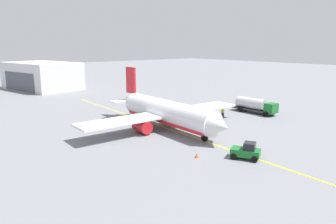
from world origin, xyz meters
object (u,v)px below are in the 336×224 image
object	(u,v)px
airplane	(166,113)
pushback_tug	(246,151)
refueling_worker	(223,113)
safety_cone_nose	(197,155)
fuel_tanker	(255,105)

from	to	relation	value
airplane	pushback_tug	distance (m)	18.27
refueling_worker	safety_cone_nose	xyz separation A→B (m)	(13.37, -20.77, -0.51)
pushback_tug	safety_cone_nose	distance (m)	6.37
airplane	fuel_tanker	distance (m)	22.67
fuel_tanker	safety_cone_nose	xyz separation A→B (m)	(11.41, -28.86, -1.41)
fuel_tanker	pushback_tug	xyz separation A→B (m)	(15.72, -24.22, -0.71)
pushback_tug	safety_cone_nose	bearing A→B (deg)	-132.85
airplane	refueling_worker	size ratio (longest dim) A/B	18.60
airplane	fuel_tanker	xyz separation A→B (m)	(2.38, 22.52, -1.09)
pushback_tug	refueling_worker	distance (m)	23.93
safety_cone_nose	pushback_tug	bearing A→B (deg)	47.15
airplane	pushback_tug	size ratio (longest dim) A/B	7.73
airplane	fuel_tanker	size ratio (longest dim) A/B	3.16
airplane	safety_cone_nose	world-z (taller)	airplane
pushback_tug	safety_cone_nose	xyz separation A→B (m)	(-4.31, -4.65, -0.70)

